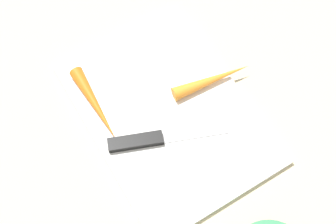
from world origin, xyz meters
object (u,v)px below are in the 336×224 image
carrot_long (95,104)px  carrot_short (212,80)px  cutting_board (168,113)px  knife (144,140)px

carrot_long → carrot_short: bearing=72.0°
cutting_board → carrot_short: (0.01, -0.09, 0.02)m
knife → carrot_long: size_ratio=1.31×
cutting_board → knife: knife is taller
cutting_board → knife: bearing=112.3°
cutting_board → carrot_short: bearing=-84.8°
cutting_board → carrot_short: 0.10m
carrot_short → carrot_long: same height
knife → carrot_long: (0.10, 0.04, 0.01)m
knife → carrot_short: size_ratio=1.35×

